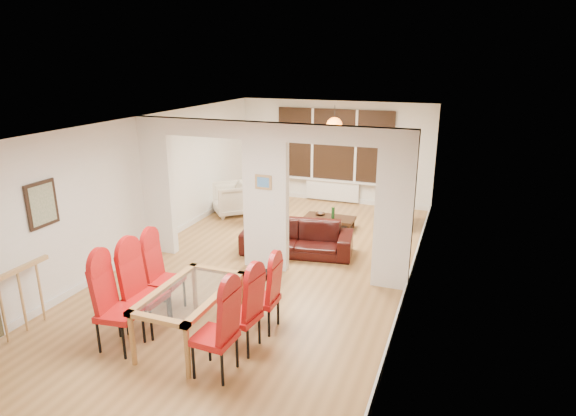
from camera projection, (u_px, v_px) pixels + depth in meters
The scene contains 24 objects.
floor at pixel (267, 267), 8.70m from camera, with size 5.00×9.00×0.01m, color #A57642.
room_walls at pixel (266, 198), 8.31m from camera, with size 5.00×9.00×2.60m, color silver, non-canonical shape.
divider_wall at pixel (266, 198), 8.31m from camera, with size 5.00×0.18×2.60m, color white.
bay_window_blinds at pixel (334, 145), 12.22m from camera, with size 3.00×0.08×1.80m, color black.
radiator at pixel (332, 191), 12.54m from camera, with size 1.40×0.08×0.50m, color white.
pendant_light at pixel (334, 125), 10.91m from camera, with size 0.36×0.36×0.36m, color orange.
stair_newel at pixel (18, 297), 6.43m from camera, with size 0.40×1.20×1.10m, color tan, non-canonical shape.
wall_poster at pixel (42, 204), 6.90m from camera, with size 0.04×0.52×0.67m, color gray.
pillar_photo at pixel (263, 182), 8.13m from camera, with size 0.30×0.03×0.25m, color #4C8CD8.
dining_table at pixel (191, 315), 6.35m from camera, with size 0.87×1.55×0.73m, color #A0703B, non-canonical shape.
dining_chair_la at pixel (118, 307), 6.10m from camera, with size 0.47×0.47×1.18m, color #A91211, non-canonical shape.
dining_chair_lb at pixel (146, 292), 6.49m from camera, with size 0.47×0.47×1.18m, color #A91211, non-canonical shape.
dining_chair_lc at pixel (165, 276), 7.02m from camera, with size 0.45×0.45×1.13m, color #A91211, non-canonical shape.
dining_chair_ra at pixel (214, 331), 5.60m from camera, with size 0.46×0.46×1.14m, color #A91211, non-canonical shape.
dining_chair_rb at pixel (241, 311), 6.10m from camera, with size 0.43×0.43×1.08m, color #A91211, non-canonical shape.
dining_chair_rc at pixel (262, 295), 6.57m from camera, with size 0.41×0.41×1.03m, color #A91211, non-canonical shape.
sofa at pixel (297, 238), 9.23m from camera, with size 2.11×0.82×0.62m, color black.
armchair at pixel (232, 199), 11.51m from camera, with size 0.85×0.82×0.77m, color beige.
person at pixel (252, 192), 10.64m from camera, with size 0.37×0.57×1.55m, color black.
television at pixel (400, 213), 10.78m from camera, with size 0.13×0.99×0.57m, color black.
coffee_table at pixel (329, 222), 10.65m from camera, with size 1.10×0.55×0.25m, color black, non-canonical shape.
bottle at pixel (333, 213), 10.44m from camera, with size 0.07×0.07×0.28m, color #143F19.
bowl at pixel (320, 214), 10.75m from camera, with size 0.21×0.21×0.05m, color black.
shoes at pixel (270, 276), 8.21m from camera, with size 0.25×0.27×0.10m, color black, non-canonical shape.
Camera 1 is at (3.16, -7.35, 3.61)m, focal length 30.00 mm.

